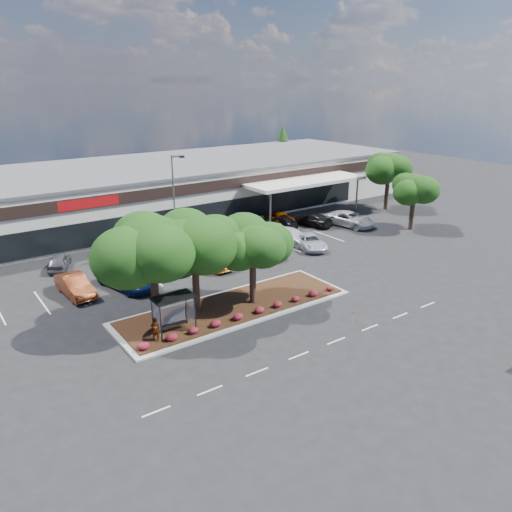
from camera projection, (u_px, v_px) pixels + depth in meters
ground at (289, 321)px, 35.39m from camera, size 160.00×160.00×0.00m
retail_store at (114, 194)px, 60.45m from camera, size 80.40×25.20×6.25m
landscape_island at (234, 307)px, 37.33m from camera, size 18.00×6.00×0.26m
lane_markings at (212, 277)px, 43.33m from camera, size 33.12×20.06×0.01m
shrub_row at (250, 312)px, 35.59m from camera, size 17.00×0.80×0.50m
bus_shelter at (172, 303)px, 32.80m from camera, size 2.75×1.55×2.59m
island_tree_west at (153, 271)px, 33.08m from camera, size 7.20×7.20×7.89m
island_tree_mid at (195, 262)px, 35.63m from camera, size 6.60×6.60×7.32m
island_tree_east at (253, 262)px, 36.79m from camera, size 5.80×5.80×6.50m
tree_east_near at (413, 201)px, 56.18m from camera, size 5.60×5.60×6.51m
tree_east_far at (388, 181)px, 64.88m from camera, size 6.40×6.40×7.62m
conifer_north_east at (282, 152)px, 86.28m from camera, size 3.96×3.96×9.00m
person_waiting at (155, 329)px, 32.13m from camera, size 0.67×0.57×1.56m
light_pole at (176, 218)px, 44.99m from camera, size 1.43×0.50×10.05m
survey_stake at (352, 316)px, 34.68m from camera, size 0.07×0.14×1.00m
car_0 at (75, 285)px, 39.47m from camera, size 2.06×5.07×1.64m
car_1 at (127, 278)px, 41.02m from camera, size 4.01×6.32×1.62m
car_2 at (142, 262)px, 44.76m from camera, size 1.86×4.47×1.44m
car_3 at (211, 258)px, 45.48m from camera, size 1.88×5.22×1.71m
car_4 at (217, 248)px, 48.27m from camera, size 4.04×6.34×1.71m
car_5 at (265, 250)px, 48.19m from camera, size 2.53×4.94×1.34m
car_6 at (310, 242)px, 50.56m from camera, size 3.95×5.55×1.41m
car_7 at (291, 236)px, 52.08m from camera, size 2.92×5.55×1.53m
car_8 at (349, 219)px, 58.25m from camera, size 3.97×6.45×1.67m
car_9 at (59, 262)px, 45.01m from camera, size 3.16×4.36×1.38m
car_11 at (112, 248)px, 48.57m from camera, size 2.33×4.33×1.40m
car_12 at (145, 247)px, 48.76m from camera, size 3.11×4.84×1.53m
car_13 at (193, 235)px, 52.36m from camera, size 4.56×6.39×1.62m
car_14 at (204, 230)px, 54.63m from camera, size 3.60×5.32×1.35m
car_15 at (279, 218)px, 59.32m from camera, size 3.72×5.63×1.44m
car_16 at (280, 222)px, 57.74m from camera, size 2.58×4.83×1.33m
car_17 at (313, 220)px, 58.37m from camera, size 2.97×5.26×1.44m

